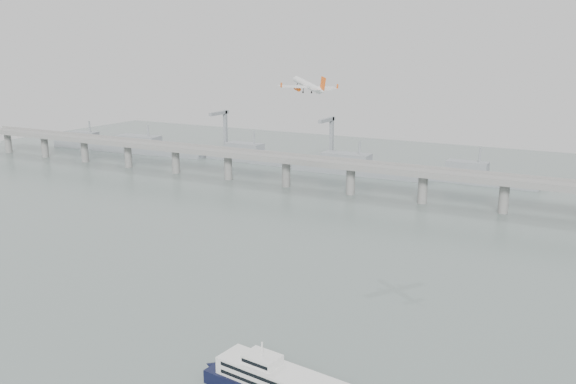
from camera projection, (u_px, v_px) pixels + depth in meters
The scene contains 4 objects.
ground at pixel (219, 314), 231.58m from camera, with size 900.00×900.00×0.00m, color slate.
bridge at pixel (392, 173), 398.89m from camera, with size 800.00×22.00×23.90m.
distant_fleet at pixel (246, 155), 528.56m from camera, with size 453.00×60.90×40.00m.
airliner at pixel (308, 85), 290.57m from camera, with size 29.22×27.39×8.89m.
Camera 1 is at (125.00, -175.85, 99.59)m, focal length 38.00 mm.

